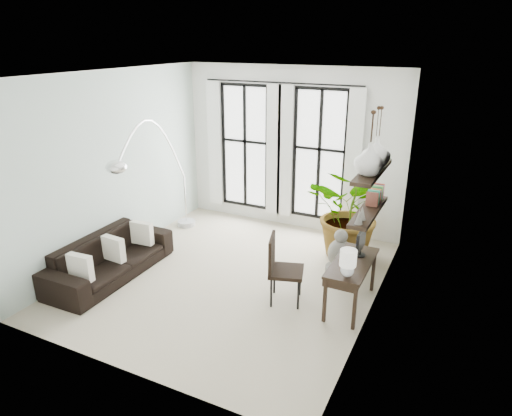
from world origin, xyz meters
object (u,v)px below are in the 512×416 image
Objects in this scene: plant at (353,214)px; desk at (351,265)px; sofa at (110,257)px; arc_lamp at (153,148)px; desk_chair at (280,265)px; buddha at (340,256)px.

desk is at bearing -75.82° from plant.
desk is at bearing -79.08° from sofa.
arc_lamp is at bearing -159.47° from plant.
desk is 1.17× the size of desk_chair.
plant is at bearing 104.18° from desk.
desk reaches higher than sofa.
desk_chair is at bearing -80.31° from sofa.
plant is 1.98m from desk_chair.
plant is 1.36× the size of desk.
buddha is (3.24, 0.50, -1.56)m from arc_lamp.
plant is at bearing 20.53° from arc_lamp.
plant is 2.08× the size of buddha.
plant is 3.62m from arc_lamp.
arc_lamp is (-3.65, 0.41, 1.21)m from desk.
arc_lamp reaches higher than desk_chair.
desk_chair is 0.39× the size of arc_lamp.
buddha is at bearing -63.97° from sofa.
buddha is (0.56, 1.17, -0.25)m from desk_chair.
buddha is (3.34, 1.68, 0.00)m from sofa.
desk is 1.52× the size of buddha.
desk reaches higher than buddha.
desk_chair is 1.30× the size of buddha.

